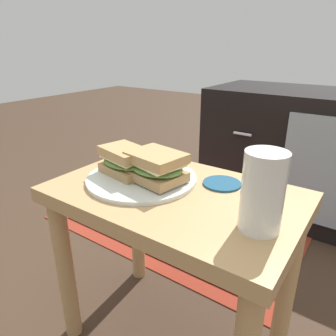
{
  "coord_description": "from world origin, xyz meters",
  "views": [
    {
      "loc": [
        0.35,
        -0.53,
        0.77
      ],
      "look_at": [
        -0.02,
        0.0,
        0.51
      ],
      "focal_mm": 33.37,
      "sensor_mm": 36.0,
      "label": 1
    }
  ],
  "objects_px": {
    "sandwich_front": "(125,161)",
    "coaster": "(222,183)",
    "tv_cabinet": "(315,157)",
    "plate": "(141,179)",
    "beer_glass": "(263,194)",
    "sandwich_back": "(157,166)"
  },
  "relations": [
    {
      "from": "sandwich_front",
      "to": "beer_glass",
      "type": "bearing_deg",
      "value": -5.99
    },
    {
      "from": "sandwich_front",
      "to": "sandwich_back",
      "type": "bearing_deg",
      "value": 5.28
    },
    {
      "from": "sandwich_back",
      "to": "coaster",
      "type": "xyz_separation_m",
      "value": [
        0.12,
        0.09,
        -0.04
      ]
    },
    {
      "from": "beer_glass",
      "to": "coaster",
      "type": "distance_m",
      "value": 0.2
    },
    {
      "from": "plate",
      "to": "beer_glass",
      "type": "bearing_deg",
      "value": -7.63
    },
    {
      "from": "sandwich_back",
      "to": "tv_cabinet",
      "type": "bearing_deg",
      "value": 78.92
    },
    {
      "from": "tv_cabinet",
      "to": "plate",
      "type": "height_order",
      "value": "tv_cabinet"
    },
    {
      "from": "beer_glass",
      "to": "coaster",
      "type": "relative_size",
      "value": 1.62
    },
    {
      "from": "tv_cabinet",
      "to": "beer_glass",
      "type": "xyz_separation_m",
      "value": [
        0.08,
        -0.99,
        0.24
      ]
    },
    {
      "from": "plate",
      "to": "beer_glass",
      "type": "height_order",
      "value": "beer_glass"
    },
    {
      "from": "sandwich_front",
      "to": "coaster",
      "type": "distance_m",
      "value": 0.24
    },
    {
      "from": "plate",
      "to": "beer_glass",
      "type": "distance_m",
      "value": 0.32
    },
    {
      "from": "sandwich_front",
      "to": "beer_glass",
      "type": "relative_size",
      "value": 0.98
    },
    {
      "from": "sandwich_back",
      "to": "beer_glass",
      "type": "bearing_deg",
      "value": -9.83
    },
    {
      "from": "tv_cabinet",
      "to": "sandwich_front",
      "type": "xyz_separation_m",
      "value": [
        -0.28,
        -0.95,
        0.21
      ]
    },
    {
      "from": "tv_cabinet",
      "to": "sandwich_back",
      "type": "relative_size",
      "value": 6.41
    },
    {
      "from": "sandwich_front",
      "to": "coaster",
      "type": "height_order",
      "value": "sandwich_front"
    },
    {
      "from": "sandwich_front",
      "to": "coaster",
      "type": "bearing_deg",
      "value": 24.1
    },
    {
      "from": "sandwich_back",
      "to": "beer_glass",
      "type": "height_order",
      "value": "beer_glass"
    },
    {
      "from": "plate",
      "to": "sandwich_front",
      "type": "distance_m",
      "value": 0.06
    },
    {
      "from": "tv_cabinet",
      "to": "coaster",
      "type": "xyz_separation_m",
      "value": [
        -0.06,
        -0.86,
        0.17
      ]
    },
    {
      "from": "tv_cabinet",
      "to": "sandwich_front",
      "type": "distance_m",
      "value": 1.02
    }
  ]
}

